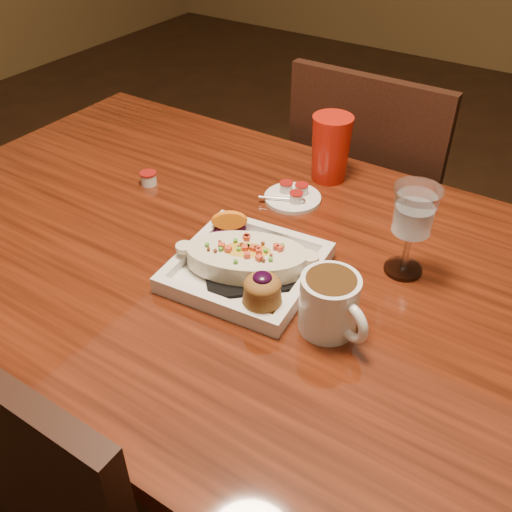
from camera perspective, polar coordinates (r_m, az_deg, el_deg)
The scene contains 9 objects.
floor at distance 1.62m, azimuth -0.71°, elevation -21.52°, with size 7.00×7.00×0.00m, color #321E10.
table at distance 1.11m, azimuth -0.96°, elevation -3.93°, with size 1.50×0.90×0.75m.
chair_far at distance 1.65m, azimuth 11.46°, elevation 4.50°, with size 0.42×0.42×0.93m.
plate at distance 0.98m, azimuth -0.83°, elevation -0.85°, with size 0.26×0.26×0.08m.
coffee_mug at distance 0.88m, azimuth 7.47°, elevation -4.64°, with size 0.13×0.09×0.10m.
goblet at distance 0.98m, azimuth 15.49°, elevation 3.90°, with size 0.08×0.08×0.17m.
saucer at distance 1.20m, azimuth 3.64°, elevation 6.00°, with size 0.12×0.12×0.08m.
creamer_loose at distance 1.28m, azimuth -10.70°, elevation 7.65°, with size 0.04×0.04×0.03m.
red_tumbler at distance 1.26m, azimuth 7.47°, elevation 10.61°, with size 0.09×0.09×0.15m, color red.
Camera 1 is at (0.47, -0.68, 1.39)m, focal length 40.00 mm.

